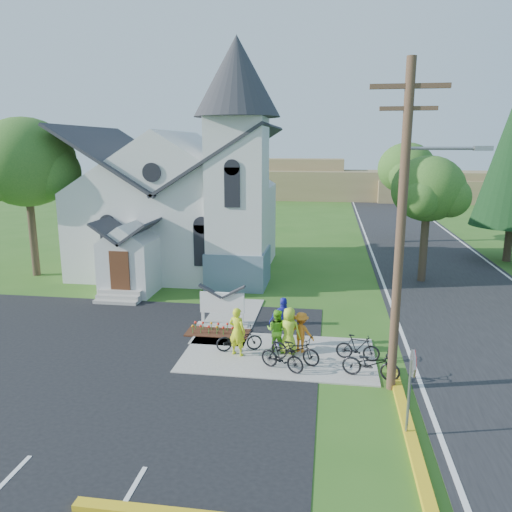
% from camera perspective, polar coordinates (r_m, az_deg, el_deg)
% --- Properties ---
extents(ground, '(120.00, 120.00, 0.00)m').
position_cam_1_polar(ground, '(18.52, -2.28, -11.64)').
color(ground, '#305D1A').
rests_on(ground, ground).
extents(parking_lot, '(20.00, 16.00, 0.02)m').
position_cam_1_polar(parking_lot, '(19.34, -24.79, -11.74)').
color(parking_lot, black).
rests_on(parking_lot, ground).
extents(road, '(8.00, 90.00, 0.02)m').
position_cam_1_polar(road, '(33.19, 20.05, -1.41)').
color(road, black).
rests_on(road, ground).
extents(sidewalk, '(7.00, 4.00, 0.05)m').
position_cam_1_polar(sidewalk, '(18.76, 2.60, -11.23)').
color(sidewalk, gray).
rests_on(sidewalk, ground).
extents(church, '(12.35, 12.00, 13.00)m').
position_cam_1_polar(church, '(30.42, -8.22, 8.03)').
color(church, silver).
rests_on(church, ground).
extents(church_sign, '(2.20, 0.40, 1.70)m').
position_cam_1_polar(church_sign, '(21.30, -3.89, -5.40)').
color(church_sign, gray).
rests_on(church_sign, ground).
extents(flower_bed, '(2.60, 1.10, 0.07)m').
position_cam_1_polar(flower_bed, '(20.81, -4.38, -8.76)').
color(flower_bed, '#391D0F').
rests_on(flower_bed, ground).
extents(utility_pole, '(3.45, 0.28, 10.00)m').
position_cam_1_polar(utility_pole, '(15.39, 16.50, 3.88)').
color(utility_pole, '#4A3225').
rests_on(utility_pole, ground).
extents(stop_sign, '(0.11, 0.76, 2.48)m').
position_cam_1_polar(stop_sign, '(13.86, 17.37, -12.82)').
color(stop_sign, gray).
rests_on(stop_sign, ground).
extents(tree_lot_corner, '(5.60, 5.60, 9.15)m').
position_cam_1_polar(tree_lot_corner, '(31.67, -24.81, 9.66)').
color(tree_lot_corner, '#3C2E20').
rests_on(tree_lot_corner, ground).
extents(tree_road_near, '(4.00, 4.00, 7.05)m').
position_cam_1_polar(tree_road_near, '(29.17, 19.06, 7.21)').
color(tree_road_near, '#3C2E20').
rests_on(tree_road_near, ground).
extents(tree_road_mid, '(4.40, 4.40, 7.80)m').
position_cam_1_polar(tree_road_mid, '(41.04, 16.81, 9.52)').
color(tree_road_mid, '#3C2E20').
rests_on(tree_road_mid, ground).
extents(distant_hills, '(61.00, 10.00, 5.60)m').
position_cam_1_polar(distant_hills, '(73.11, 8.64, 8.19)').
color(distant_hills, olive).
rests_on(distant_hills, ground).
extents(cyclist_0, '(0.77, 0.63, 1.81)m').
position_cam_1_polar(cyclist_0, '(18.37, -2.16, -8.62)').
color(cyclist_0, '#C7D919').
rests_on(cyclist_0, sidewalk).
extents(bike_0, '(1.83, 1.09, 0.91)m').
position_cam_1_polar(bike_0, '(18.89, -1.93, -9.48)').
color(bike_0, black).
rests_on(bike_0, sidewalk).
extents(cyclist_1, '(0.91, 0.79, 1.61)m').
position_cam_1_polar(cyclist_1, '(18.76, 2.38, -8.48)').
color(cyclist_1, '#6AC825').
rests_on(cyclist_1, sidewalk).
extents(bike_1, '(1.70, 1.10, 0.99)m').
position_cam_1_polar(bike_1, '(17.35, 3.00, -11.40)').
color(bike_1, black).
rests_on(bike_1, sidewalk).
extents(cyclist_2, '(1.20, 0.69, 1.92)m').
position_cam_1_polar(cyclist_2, '(19.18, 3.19, -7.52)').
color(cyclist_2, '#2427B8').
rests_on(cyclist_2, sidewalk).
extents(bike_2, '(2.00, 1.32, 1.00)m').
position_cam_1_polar(bike_2, '(17.97, 4.48, -10.55)').
color(bike_2, black).
rests_on(bike_2, sidewalk).
extents(cyclist_3, '(1.12, 0.86, 1.52)m').
position_cam_1_polar(cyclist_3, '(18.77, 5.19, -8.66)').
color(cyclist_3, orange).
rests_on(cyclist_3, sidewalk).
extents(bike_3, '(1.61, 0.68, 0.94)m').
position_cam_1_polar(bike_3, '(18.46, 11.56, -10.22)').
color(bike_3, black).
rests_on(bike_3, sidewalk).
extents(cyclist_4, '(0.97, 0.75, 1.75)m').
position_cam_1_polar(cyclist_4, '(18.57, 3.79, -8.50)').
color(cyclist_4, '#AFDD29').
rests_on(cyclist_4, sidewalk).
extents(bike_4, '(2.01, 1.09, 1.00)m').
position_cam_1_polar(bike_4, '(17.23, 12.99, -11.90)').
color(bike_4, black).
rests_on(bike_4, sidewalk).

